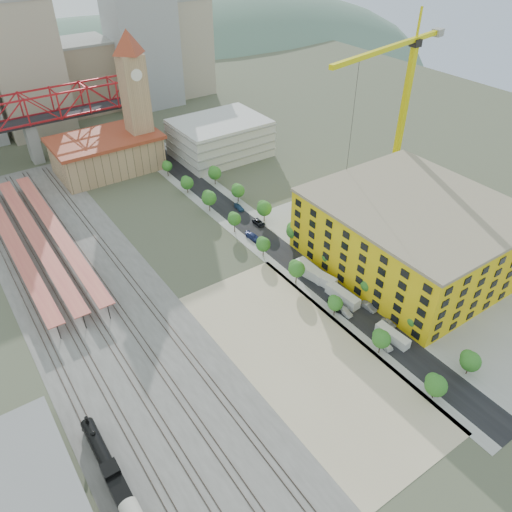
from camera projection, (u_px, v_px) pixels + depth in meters
ground at (242, 278)px, 133.87m from camera, size 400.00×400.00×0.00m
ballast_strip at (89, 292)px, 128.96m from camera, size 36.00×165.00×0.06m
dirt_lot at (305, 357)px, 111.07m from camera, size 28.00×67.00×0.06m
street_asphalt at (259, 234)px, 151.17m from camera, size 12.00×170.00×0.06m
sidewalk_west at (244, 240)px, 148.65m from camera, size 3.00×170.00×0.04m
sidewalk_east at (274, 228)px, 153.70m from camera, size 3.00×170.00×0.04m
construction_pad at (413, 258)px, 141.22m from camera, size 50.00×90.00×0.06m
rail_tracks at (82, 295)px, 128.06m from camera, size 26.56×160.00×0.18m
platform_canopies at (36, 237)px, 142.61m from camera, size 16.00×80.00×4.12m
station_hall at (107, 153)px, 182.16m from camera, size 38.00×24.00×13.10m
clock_tower at (134, 88)px, 173.81m from camera, size 12.00×12.00×52.00m
parking_garage at (220, 138)px, 192.81m from camera, size 34.00×26.00×14.00m
truss_bridge at (25, 113)px, 181.08m from camera, size 94.00×9.60×25.60m
construction_building at (412, 234)px, 134.31m from camera, size 44.60×50.60×18.80m
warehouse at (7, 502)px, 82.15m from camera, size 22.00×32.00×5.00m
street_trees at (279, 250)px, 144.54m from camera, size 15.40×124.40×8.00m
skyline at (77, 65)px, 218.47m from camera, size 133.00×46.00×60.00m
distant_hills at (104, 162)px, 374.38m from camera, size 647.00×264.00×227.00m
locomotive at (105, 460)px, 88.68m from camera, size 2.79×21.52×5.38m
tower_crane at (401, 90)px, 148.55m from camera, size 53.99×12.69×58.39m
site_trailer_a at (392, 336)px, 114.72m from camera, size 2.82×8.80×2.37m
site_trailer_b at (343, 296)px, 125.83m from camera, size 3.17×10.07×2.72m
site_trailer_c at (319, 277)px, 131.93m from camera, size 4.76×10.53×2.79m
site_trailer_d at (311, 271)px, 134.18m from camera, size 2.72×10.14×2.77m
car_0 at (385, 344)px, 113.26m from camera, size 2.41×4.84×1.59m
car_1 at (345, 312)px, 122.01m from camera, size 1.51×4.31×1.42m
car_2 at (337, 305)px, 123.97m from camera, size 3.24×5.83×1.54m
car_3 at (253, 237)px, 148.52m from camera, size 2.87×5.63×1.56m
car_4 at (389, 323)px, 118.97m from camera, size 1.88×3.94×1.30m
car_5 at (368, 307)px, 123.44m from camera, size 1.89×4.60×1.48m
car_6 at (259, 223)px, 155.07m from camera, size 2.32×4.92×1.36m
car_7 at (239, 208)px, 162.51m from camera, size 2.18×4.66×1.32m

